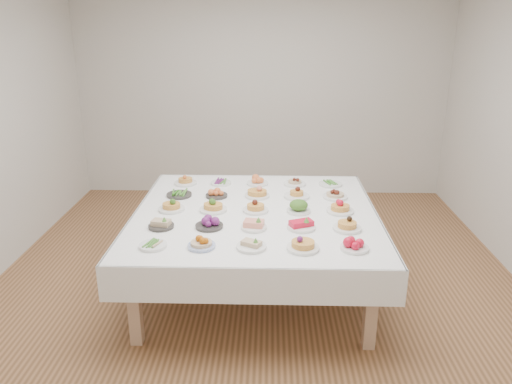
{
  "coord_description": "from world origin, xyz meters",
  "views": [
    {
      "loc": [
        0.12,
        -4.3,
        2.37
      ],
      "look_at": [
        -0.0,
        -0.04,
        0.88
      ],
      "focal_mm": 35.0,
      "sensor_mm": 36.0,
      "label": 1
    }
  ],
  "objects_px": {
    "display_table": "(256,218)",
    "dish_24": "(330,183)",
    "dish_12": "(256,206)",
    "dish_0": "(153,245)"
  },
  "relations": [
    {
      "from": "dish_0",
      "to": "dish_24",
      "type": "relative_size",
      "value": 0.88
    },
    {
      "from": "dish_24",
      "to": "display_table",
      "type": "bearing_deg",
      "value": -134.67
    },
    {
      "from": "display_table",
      "to": "dish_24",
      "type": "xyz_separation_m",
      "value": [
        0.75,
        0.75,
        0.09
      ]
    },
    {
      "from": "display_table",
      "to": "dish_12",
      "type": "xyz_separation_m",
      "value": [
        0.0,
        -0.0,
        0.12
      ]
    },
    {
      "from": "display_table",
      "to": "dish_0",
      "type": "relative_size",
      "value": 10.47
    },
    {
      "from": "display_table",
      "to": "dish_0",
      "type": "xyz_separation_m",
      "value": [
        -0.74,
        -0.75,
        0.08
      ]
    },
    {
      "from": "dish_0",
      "to": "dish_12",
      "type": "relative_size",
      "value": 0.92
    },
    {
      "from": "dish_0",
      "to": "display_table",
      "type": "bearing_deg",
      "value": 45.19
    },
    {
      "from": "display_table",
      "to": "dish_24",
      "type": "relative_size",
      "value": 9.22
    },
    {
      "from": "display_table",
      "to": "dish_12",
      "type": "bearing_deg",
      "value": -68.08
    }
  ]
}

